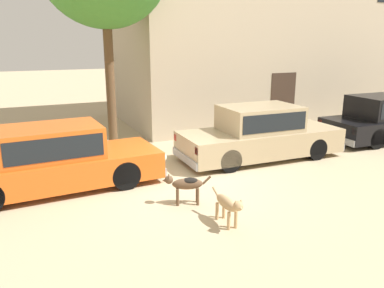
{
  "coord_description": "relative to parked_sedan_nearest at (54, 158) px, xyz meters",
  "views": [
    {
      "loc": [
        -3.23,
        -7.62,
        3.22
      ],
      "look_at": [
        0.36,
        0.2,
        0.9
      ],
      "focal_mm": 35.66,
      "sensor_mm": 36.0,
      "label": 1
    }
  ],
  "objects": [
    {
      "name": "stray_dog_spotted",
      "position": [
        2.32,
        -2.0,
        -0.28
      ],
      "size": [
        0.96,
        0.44,
        0.65
      ],
      "rotation": [
        0.0,
        0.0,
        2.78
      ],
      "color": "brown",
      "rests_on": "ground_plane"
    },
    {
      "name": "ground_plane",
      "position": [
        2.65,
        -1.0,
        -0.71
      ],
      "size": [
        80.0,
        80.0,
        0.0
      ],
      "primitive_type": "plane",
      "color": "tan"
    },
    {
      "name": "apartment_block",
      "position": [
        10.73,
        5.82,
        3.21
      ],
      "size": [
        14.85,
        5.78,
        7.84
      ],
      "color": "tan",
      "rests_on": "ground_plane"
    },
    {
      "name": "stray_dog_tan",
      "position": [
        2.64,
        -3.17,
        -0.31
      ],
      "size": [
        0.21,
        1.07,
        0.63
      ],
      "rotation": [
        0.0,
        0.0,
        4.71
      ],
      "color": "tan",
      "rests_on": "ground_plane"
    },
    {
      "name": "parked_sedan_nearest",
      "position": [
        0.0,
        0.0,
        0.0
      ],
      "size": [
        4.83,
        1.91,
        1.44
      ],
      "rotation": [
        0.0,
        0.0,
        0.04
      ],
      "color": "#D15619",
      "rests_on": "ground_plane"
    },
    {
      "name": "parked_sedan_second",
      "position": [
        5.52,
        0.06,
        0.03
      ],
      "size": [
        4.77,
        1.87,
        1.5
      ],
      "rotation": [
        0.0,
        0.0,
        -0.03
      ],
      "color": "tan",
      "rests_on": "ground_plane"
    }
  ]
}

